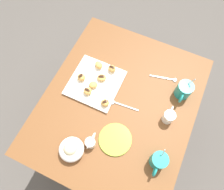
# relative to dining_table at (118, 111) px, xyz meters

# --- Properties ---
(ground_plane) EXTENTS (8.00, 8.00, 0.00)m
(ground_plane) POSITION_rel_dining_table_xyz_m (0.00, 0.00, -0.61)
(ground_plane) COLOR #514C47
(dining_table) EXTENTS (0.99, 0.83, 0.75)m
(dining_table) POSITION_rel_dining_table_xyz_m (0.00, 0.00, 0.00)
(dining_table) COLOR brown
(dining_table) RESTS_ON ground_plane
(pastry_plate_square) EXTENTS (0.28, 0.28, 0.02)m
(pastry_plate_square) POSITION_rel_dining_table_xyz_m (-0.06, -0.18, 0.15)
(pastry_plate_square) COLOR white
(pastry_plate_square) RESTS_ON dining_table
(coffee_mug_teal_left) EXTENTS (0.13, 0.09, 0.15)m
(coffee_mug_teal_left) POSITION_rel_dining_table_xyz_m (-0.20, 0.30, 0.19)
(coffee_mug_teal_left) COLOR teal
(coffee_mug_teal_left) RESTS_ON dining_table
(coffee_mug_teal_right) EXTENTS (0.12, 0.08, 0.14)m
(coffee_mug_teal_right) POSITION_rel_dining_table_xyz_m (0.21, 0.30, 0.19)
(coffee_mug_teal_right) COLOR teal
(coffee_mug_teal_right) RESTS_ON dining_table
(cream_pitcher_white) EXTENTS (0.10, 0.06, 0.07)m
(cream_pitcher_white) POSITION_rel_dining_table_xyz_m (-0.03, 0.27, 0.18)
(cream_pitcher_white) COLOR white
(cream_pitcher_white) RESTS_ON dining_table
(ice_cream_bowl) EXTENTS (0.13, 0.13, 0.09)m
(ice_cream_bowl) POSITION_rel_dining_table_xyz_m (0.33, -0.11, 0.18)
(ice_cream_bowl) COLOR white
(ice_cream_bowl) RESTS_ON dining_table
(chocolate_sauce_pitcher) EXTENTS (0.09, 0.05, 0.06)m
(chocolate_sauce_pitcher) POSITION_rel_dining_table_xyz_m (0.26, -0.04, 0.17)
(chocolate_sauce_pitcher) COLOR white
(chocolate_sauce_pitcher) RESTS_ON dining_table
(saucer_lime_left) EXTENTS (0.17, 0.17, 0.01)m
(saucer_lime_left) POSITION_rel_dining_table_xyz_m (0.19, 0.06, 0.14)
(saucer_lime_left) COLOR #9EC633
(saucer_lime_left) RESTS_ON dining_table
(loose_spoon_near_saucer) EXTENTS (0.05, 0.16, 0.01)m
(loose_spoon_near_saucer) POSITION_rel_dining_table_xyz_m (-0.26, 0.19, 0.14)
(loose_spoon_near_saucer) COLOR silver
(loose_spoon_near_saucer) RESTS_ON dining_table
(loose_spoon_by_plate) EXTENTS (0.03, 0.16, 0.01)m
(loose_spoon_by_plate) POSITION_rel_dining_table_xyz_m (0.01, 0.01, 0.14)
(loose_spoon_by_plate) COLOR silver
(loose_spoon_by_plate) RESTS_ON dining_table
(beignet_0) EXTENTS (0.06, 0.06, 0.03)m
(beignet_0) POSITION_rel_dining_table_xyz_m (-0.03, -0.17, 0.17)
(beignet_0) COLOR #DBA351
(beignet_0) RESTS_ON pastry_plate_square
(beignet_1) EXTENTS (0.06, 0.06, 0.03)m
(beignet_1) POSITION_rel_dining_table_xyz_m (-0.09, -0.15, 0.17)
(beignet_1) COLOR #DBA351
(beignet_1) RESTS_ON pastry_plate_square
(chocolate_drizzle_1) EXTENTS (0.03, 0.04, 0.00)m
(chocolate_drizzle_1) POSITION_rel_dining_table_xyz_m (-0.09, -0.15, 0.18)
(chocolate_drizzle_1) COLOR black
(chocolate_drizzle_1) RESTS_ON beignet_1
(beignet_2) EXTENTS (0.06, 0.06, 0.04)m
(beignet_2) POSITION_rel_dining_table_xyz_m (0.04, -0.07, 0.17)
(beignet_2) COLOR #DBA351
(beignet_2) RESTS_ON pastry_plate_square
(chocolate_drizzle_2) EXTENTS (0.03, 0.03, 0.00)m
(chocolate_drizzle_2) POSITION_rel_dining_table_xyz_m (0.04, -0.07, 0.19)
(chocolate_drizzle_2) COLOR black
(chocolate_drizzle_2) RESTS_ON beignet_2
(beignet_3) EXTENTS (0.06, 0.06, 0.04)m
(beignet_3) POSITION_rel_dining_table_xyz_m (-0.17, -0.12, 0.17)
(beignet_3) COLOR #DBA351
(beignet_3) RESTS_ON pastry_plate_square
(chocolate_drizzle_3) EXTENTS (0.02, 0.03, 0.00)m
(chocolate_drizzle_3) POSITION_rel_dining_table_xyz_m (-0.17, -0.12, 0.19)
(chocolate_drizzle_3) COLOR black
(chocolate_drizzle_3) RESTS_ON beignet_3
(beignet_4) EXTENTS (0.06, 0.06, 0.04)m
(beignet_4) POSITION_rel_dining_table_xyz_m (-0.04, -0.26, 0.17)
(beignet_4) COLOR #DBA351
(beignet_4) RESTS_ON pastry_plate_square
(chocolate_drizzle_4) EXTENTS (0.03, 0.03, 0.00)m
(chocolate_drizzle_4) POSITION_rel_dining_table_xyz_m (-0.04, -0.26, 0.19)
(chocolate_drizzle_4) COLOR black
(chocolate_drizzle_4) RESTS_ON beignet_4
(beignet_5) EXTENTS (0.06, 0.06, 0.04)m
(beignet_5) POSITION_rel_dining_table_xyz_m (-0.16, -0.20, 0.17)
(beignet_5) COLOR #DBA351
(beignet_5) RESTS_ON pastry_plate_square
(beignet_6) EXTENTS (0.06, 0.06, 0.04)m
(beignet_6) POSITION_rel_dining_table_xyz_m (0.02, -0.18, 0.17)
(beignet_6) COLOR #DBA351
(beignet_6) RESTS_ON pastry_plate_square
(chocolate_drizzle_6) EXTENTS (0.02, 0.03, 0.00)m
(chocolate_drizzle_6) POSITION_rel_dining_table_xyz_m (0.02, -0.18, 0.19)
(chocolate_drizzle_6) COLOR black
(chocolate_drizzle_6) RESTS_ON beignet_6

